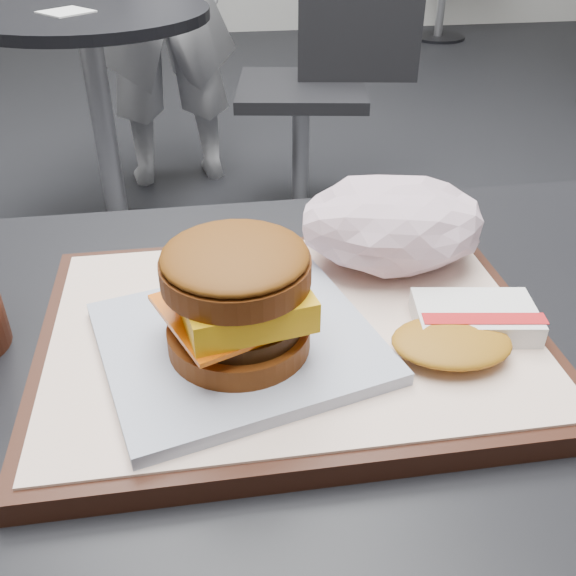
{
  "coord_description": "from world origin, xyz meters",
  "views": [
    {
      "loc": [
        -0.07,
        -0.35,
        1.08
      ],
      "look_at": [
        -0.02,
        0.02,
        0.83
      ],
      "focal_mm": 40.0,
      "sensor_mm": 36.0,
      "label": 1
    }
  ],
  "objects_px": {
    "serving_tray": "(291,335)",
    "neighbor_table": "(96,80)",
    "breakfast_sandwich": "(238,309)",
    "neighbor_chair": "(322,73)",
    "customer_table": "(311,534)",
    "hash_brown": "(464,328)",
    "crumpled_wrapper": "(393,223)"
  },
  "relations": [
    {
      "from": "serving_tray",
      "to": "neighbor_table",
      "type": "distance_m",
      "value": 1.66
    },
    {
      "from": "breakfast_sandwich",
      "to": "crumpled_wrapper",
      "type": "distance_m",
      "value": 0.18
    },
    {
      "from": "customer_table",
      "to": "neighbor_table",
      "type": "xyz_separation_m",
      "value": [
        -0.35,
        1.65,
        -0.03
      ]
    },
    {
      "from": "serving_tray",
      "to": "crumpled_wrapper",
      "type": "bearing_deg",
      "value": 39.49
    },
    {
      "from": "crumpled_wrapper",
      "to": "neighbor_chair",
      "type": "height_order",
      "value": "neighbor_chair"
    },
    {
      "from": "customer_table",
      "to": "hash_brown",
      "type": "distance_m",
      "value": 0.24
    },
    {
      "from": "serving_tray",
      "to": "hash_brown",
      "type": "height_order",
      "value": "hash_brown"
    },
    {
      "from": "customer_table",
      "to": "crumpled_wrapper",
      "type": "xyz_separation_m",
      "value": [
        0.09,
        0.12,
        0.24
      ]
    },
    {
      "from": "neighbor_table",
      "to": "neighbor_chair",
      "type": "relative_size",
      "value": 0.85
    },
    {
      "from": "breakfast_sandwich",
      "to": "customer_table",
      "type": "bearing_deg",
      "value": -11.83
    },
    {
      "from": "customer_table",
      "to": "neighbor_chair",
      "type": "height_order",
      "value": "neighbor_chair"
    },
    {
      "from": "neighbor_chair",
      "to": "serving_tray",
      "type": "bearing_deg",
      "value": -102.12
    },
    {
      "from": "customer_table",
      "to": "serving_tray",
      "type": "relative_size",
      "value": 2.11
    },
    {
      "from": "neighbor_chair",
      "to": "hash_brown",
      "type": "bearing_deg",
      "value": -98.02
    },
    {
      "from": "serving_tray",
      "to": "breakfast_sandwich",
      "type": "bearing_deg",
      "value": -145.35
    },
    {
      "from": "customer_table",
      "to": "breakfast_sandwich",
      "type": "relative_size",
      "value": 3.53
    },
    {
      "from": "breakfast_sandwich",
      "to": "neighbor_chair",
      "type": "distance_m",
      "value": 1.84
    },
    {
      "from": "hash_brown",
      "to": "breakfast_sandwich",
      "type": "bearing_deg",
      "value": 177.12
    },
    {
      "from": "crumpled_wrapper",
      "to": "neighbor_table",
      "type": "bearing_deg",
      "value": 106.1
    },
    {
      "from": "serving_tray",
      "to": "hash_brown",
      "type": "relative_size",
      "value": 3.06
    },
    {
      "from": "serving_tray",
      "to": "crumpled_wrapper",
      "type": "relative_size",
      "value": 2.37
    },
    {
      "from": "breakfast_sandwich",
      "to": "neighbor_chair",
      "type": "xyz_separation_m",
      "value": [
        0.41,
        1.76,
        -0.32
      ]
    },
    {
      "from": "hash_brown",
      "to": "neighbor_chair",
      "type": "distance_m",
      "value": 1.81
    },
    {
      "from": "customer_table",
      "to": "hash_brown",
      "type": "height_order",
      "value": "hash_brown"
    },
    {
      "from": "serving_tray",
      "to": "breakfast_sandwich",
      "type": "xyz_separation_m",
      "value": [
        -0.04,
        -0.03,
        0.05
      ]
    },
    {
      "from": "serving_tray",
      "to": "crumpled_wrapper",
      "type": "distance_m",
      "value": 0.14
    },
    {
      "from": "serving_tray",
      "to": "crumpled_wrapper",
      "type": "height_order",
      "value": "crumpled_wrapper"
    },
    {
      "from": "crumpled_wrapper",
      "to": "neighbor_table",
      "type": "relative_size",
      "value": 0.21
    },
    {
      "from": "hash_brown",
      "to": "neighbor_chair",
      "type": "height_order",
      "value": "neighbor_chair"
    },
    {
      "from": "breakfast_sandwich",
      "to": "neighbor_table",
      "type": "xyz_separation_m",
      "value": [
        -0.3,
        1.64,
        -0.28
      ]
    },
    {
      "from": "serving_tray",
      "to": "hash_brown",
      "type": "bearing_deg",
      "value": -16.83
    },
    {
      "from": "neighbor_table",
      "to": "serving_tray",
      "type": "bearing_deg",
      "value": -78.15
    }
  ]
}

